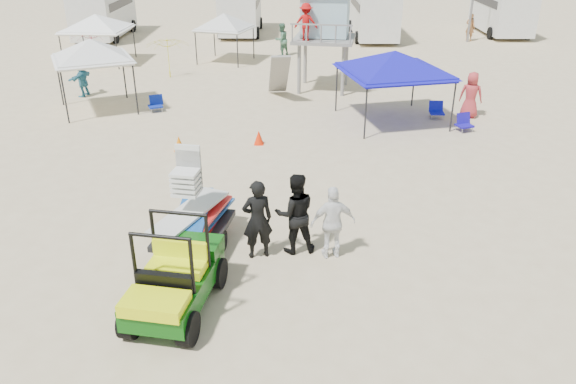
{
  "coord_description": "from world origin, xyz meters",
  "views": [
    {
      "loc": [
        0.59,
        -8.79,
        6.94
      ],
      "look_at": [
        0.5,
        3.0,
        1.3
      ],
      "focal_mm": 35.0,
      "sensor_mm": 36.0,
      "label": 1
    }
  ],
  "objects_px": {
    "utility_cart": "(172,272)",
    "lifeguard_tower": "(323,18)",
    "canopy_blue": "(395,55)",
    "surf_trailer": "(192,214)",
    "man_left": "(257,219)"
  },
  "relations": [
    {
      "from": "utility_cart",
      "to": "canopy_blue",
      "type": "relative_size",
      "value": 0.64
    },
    {
      "from": "utility_cart",
      "to": "lifeguard_tower",
      "type": "bearing_deg",
      "value": 77.71
    },
    {
      "from": "surf_trailer",
      "to": "man_left",
      "type": "bearing_deg",
      "value": -11.17
    },
    {
      "from": "surf_trailer",
      "to": "canopy_blue",
      "type": "relative_size",
      "value": 0.65
    },
    {
      "from": "surf_trailer",
      "to": "lifeguard_tower",
      "type": "bearing_deg",
      "value": 75.8
    },
    {
      "from": "lifeguard_tower",
      "to": "canopy_blue",
      "type": "distance_m",
      "value": 5.4
    },
    {
      "from": "canopy_blue",
      "to": "surf_trailer",
      "type": "bearing_deg",
      "value": -122.45
    },
    {
      "from": "surf_trailer",
      "to": "lifeguard_tower",
      "type": "height_order",
      "value": "lifeguard_tower"
    },
    {
      "from": "man_left",
      "to": "canopy_blue",
      "type": "bearing_deg",
      "value": -130.3
    },
    {
      "from": "man_left",
      "to": "surf_trailer",
      "type": "bearing_deg",
      "value": -26.62
    },
    {
      "from": "canopy_blue",
      "to": "utility_cart",
      "type": "bearing_deg",
      "value": -117.1
    },
    {
      "from": "man_left",
      "to": "lifeguard_tower",
      "type": "distance_m",
      "value": 14.99
    },
    {
      "from": "lifeguard_tower",
      "to": "canopy_blue",
      "type": "height_order",
      "value": "lifeguard_tower"
    },
    {
      "from": "surf_trailer",
      "to": "man_left",
      "type": "relative_size",
      "value": 1.44
    },
    {
      "from": "surf_trailer",
      "to": "man_left",
      "type": "distance_m",
      "value": 1.55
    }
  ]
}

